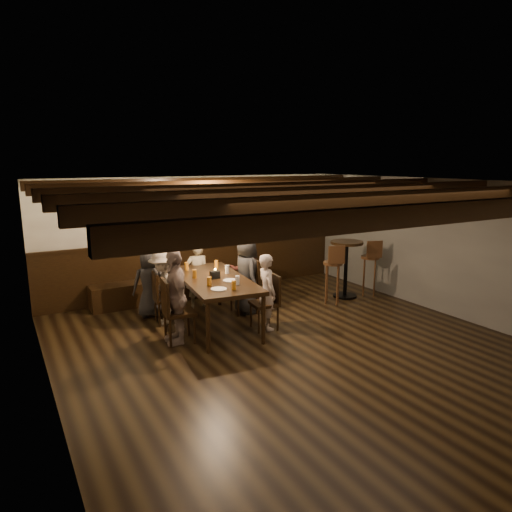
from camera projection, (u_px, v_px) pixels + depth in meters
room at (213, 253)px, 8.23m from camera, size 7.00×7.00×7.00m
dining_table at (214, 282)px, 7.47m from camera, size 1.25×2.30×0.82m
chair_left_near at (166, 307)px, 7.70m from camera, size 0.45×0.45×0.88m
chair_left_far at (178, 323)px, 6.88m from camera, size 0.50×0.50×0.98m
chair_right_near at (245, 296)px, 8.24m from camera, size 0.49×0.49×0.97m
chair_right_far at (265, 312)px, 7.44m from camera, size 0.46×0.46×0.90m
person_bench_left at (149, 283)px, 7.97m from camera, size 0.63×0.45×1.20m
person_bench_centre at (197, 275)px, 8.45m from camera, size 0.49×0.35×1.24m
person_bench_right at (245, 269)px, 8.64m from camera, size 0.72×0.59×1.36m
person_left_near at (163, 287)px, 7.62m from camera, size 0.56×0.86×1.25m
person_left_far at (175, 297)px, 6.79m from camera, size 0.45×0.88×1.43m
person_right_near at (246, 274)px, 8.17m from camera, size 0.53×0.74×1.42m
person_right_far at (267, 292)px, 7.38m from camera, size 0.35×0.49×1.25m
pint_a at (186, 266)px, 7.97m from camera, size 0.07×0.07×0.14m
pint_b at (216, 264)px, 8.12m from camera, size 0.07×0.07×0.14m
pint_c at (195, 274)px, 7.42m from camera, size 0.07×0.07×0.14m
pint_d at (227, 269)px, 7.74m from camera, size 0.07×0.07×0.14m
pint_e at (209, 281)px, 6.95m from camera, size 0.07×0.07×0.14m
pint_f at (237, 280)px, 7.02m from camera, size 0.07×0.07×0.14m
pint_g at (234, 285)px, 6.74m from camera, size 0.07×0.07×0.14m
plate_near at (219, 289)px, 6.77m from camera, size 0.24×0.24×0.01m
plate_far at (231, 280)px, 7.25m from camera, size 0.24×0.24×0.01m
condiment_caddy at (215, 275)px, 7.40m from camera, size 0.15×0.10×0.12m
candle at (215, 272)px, 7.77m from camera, size 0.05×0.05×0.05m
high_top_table at (346, 261)px, 9.09m from camera, size 0.64×0.64×1.14m
bar_stool_left at (332, 282)px, 8.73m from camera, size 0.40×0.41×1.16m
bar_stool_right at (369, 275)px, 9.26m from camera, size 0.39×0.41×1.16m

